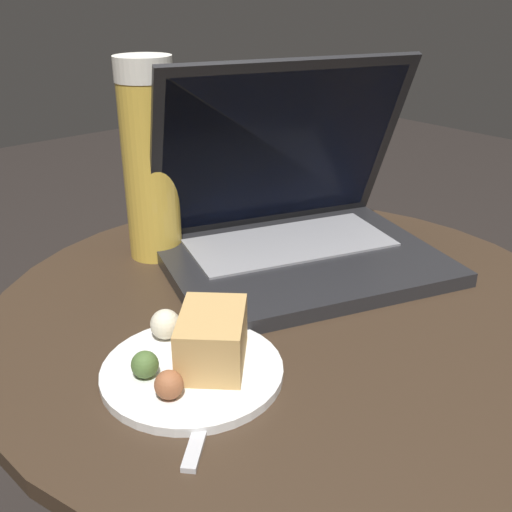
# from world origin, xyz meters

# --- Properties ---
(table) EXTENTS (0.69, 0.69, 0.52)m
(table) POSITION_xyz_m (0.00, 0.00, 0.37)
(table) COLOR #515156
(table) RESTS_ON ground_plane
(laptop) EXTENTS (0.41, 0.36, 0.26)m
(laptop) POSITION_xyz_m (0.09, 0.08, 0.57)
(laptop) COLOR #232326
(laptop) RESTS_ON table
(beer_glass) EXTENTS (0.07, 0.07, 0.26)m
(beer_glass) POSITION_xyz_m (-0.04, 0.22, 0.65)
(beer_glass) COLOR gold
(beer_glass) RESTS_ON table
(snack_plate) EXTENTS (0.17, 0.17, 0.06)m
(snack_plate) POSITION_xyz_m (-0.16, -0.04, 0.54)
(snack_plate) COLOR white
(snack_plate) RESTS_ON table
(fork) EXTENTS (0.15, 0.14, 0.00)m
(fork) POSITION_xyz_m (-0.16, -0.07, 0.52)
(fork) COLOR silver
(fork) RESTS_ON table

